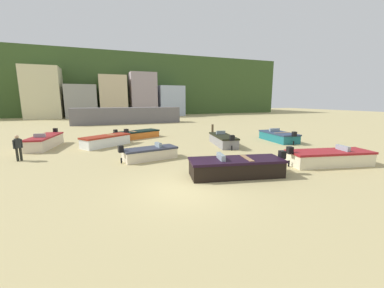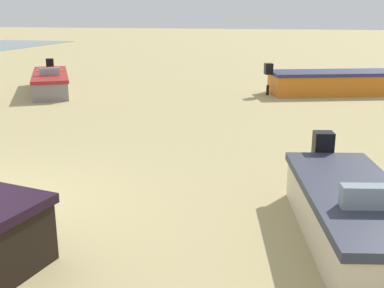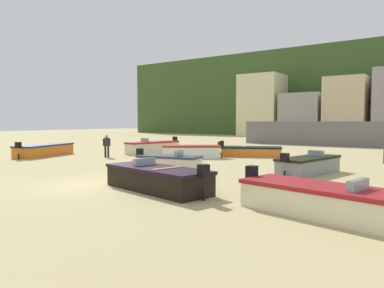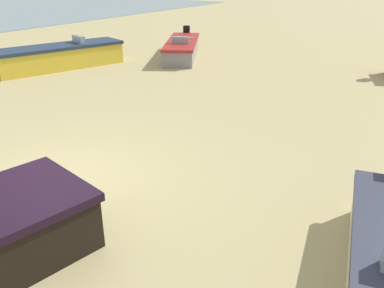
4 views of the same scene
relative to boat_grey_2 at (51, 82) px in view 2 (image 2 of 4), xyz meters
The scene contains 3 objects.
boat_grey_2 is the anchor object (origin of this frame).
boat_cream_8 14.54m from the boat_grey_2, 44.43° to the left, with size 3.76×1.91×1.07m.
boat_orange_10 10.90m from the boat_grey_2, 99.88° to the left, with size 3.06×5.23×1.17m.
Camera 2 is at (5.71, 4.80, 3.01)m, focal length 43.84 mm.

